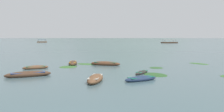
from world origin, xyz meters
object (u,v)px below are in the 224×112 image
at_px(rowboat_2, 28,74).
at_px(rowboat_6, 36,67).
at_px(rowboat_3, 142,72).
at_px(ferry_0, 169,42).
at_px(rowboat_5, 105,64).
at_px(rowboat_1, 141,79).
at_px(ferry_1, 42,42).
at_px(rowboat_4, 73,63).
at_px(rowboat_0, 95,79).

distance_m(rowboat_2, rowboat_6, 5.73).
distance_m(rowboat_3, ferry_0, 133.37).
distance_m(rowboat_2, rowboat_5, 12.10).
height_order(rowboat_2, rowboat_3, rowboat_2).
xyz_separation_m(rowboat_3, rowboat_5, (-4.49, 7.31, 0.10)).
xyz_separation_m(rowboat_1, ferry_1, (-61.01, 149.82, 0.28)).
height_order(rowboat_4, ferry_0, ferry_0).
xyz_separation_m(ferry_0, ferry_1, (-93.60, 16.25, 0.00)).
distance_m(rowboat_3, rowboat_6, 13.61).
bearing_deg(rowboat_5, rowboat_2, -127.66).
distance_m(rowboat_1, ferry_1, 161.76).
bearing_deg(rowboat_1, rowboat_0, -174.18).
height_order(rowboat_6, ferry_0, ferry_0).
distance_m(rowboat_1, rowboat_3, 4.14).
height_order(rowboat_1, ferry_1, ferry_1).
height_order(rowboat_1, ferry_0, ferry_0).
relative_size(rowboat_1, rowboat_6, 1.08).
bearing_deg(rowboat_4, rowboat_0, -69.66).
relative_size(rowboat_3, rowboat_6, 0.91).
bearing_deg(rowboat_1, rowboat_6, 149.71).
relative_size(rowboat_1, ferry_0, 0.31).
distance_m(rowboat_5, ferry_1, 149.69).
bearing_deg(rowboat_1, ferry_1, 112.16).
height_order(rowboat_6, ferry_1, ferry_1).
bearing_deg(ferry_0, rowboat_6, -109.74).
distance_m(rowboat_2, ferry_0, 138.87).
relative_size(rowboat_2, rowboat_5, 1.02).
height_order(rowboat_3, rowboat_4, rowboat_4).
xyz_separation_m(rowboat_5, ferry_0, (36.57, 122.15, 0.23)).
bearing_deg(rowboat_4, rowboat_6, -129.16).
bearing_deg(rowboat_2, rowboat_4, 76.23).
bearing_deg(rowboat_3, rowboat_6, 165.96).
bearing_deg(rowboat_3, rowboat_5, 121.58).
bearing_deg(rowboat_4, rowboat_2, -103.77).
relative_size(rowboat_3, ferry_1, 0.39).
relative_size(rowboat_2, rowboat_3, 1.56).
distance_m(rowboat_3, rowboat_5, 8.58).
relative_size(rowboat_0, rowboat_6, 1.25).
distance_m(rowboat_4, ferry_0, 128.33).
xyz_separation_m(rowboat_3, rowboat_6, (-13.20, 3.30, 0.05)).
relative_size(rowboat_3, rowboat_4, 0.71).
relative_size(rowboat_2, ferry_1, 0.60).
relative_size(rowboat_0, rowboat_1, 1.17).
distance_m(rowboat_2, ferry_1, 156.08).
bearing_deg(rowboat_2, rowboat_3, 10.83).
bearing_deg(rowboat_5, rowboat_3, -58.42).
distance_m(rowboat_0, rowboat_3, 6.55).
bearing_deg(ferry_1, rowboat_4, -69.26).
relative_size(rowboat_0, rowboat_3, 1.38).
bearing_deg(ferry_0, rowboat_5, -106.67).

